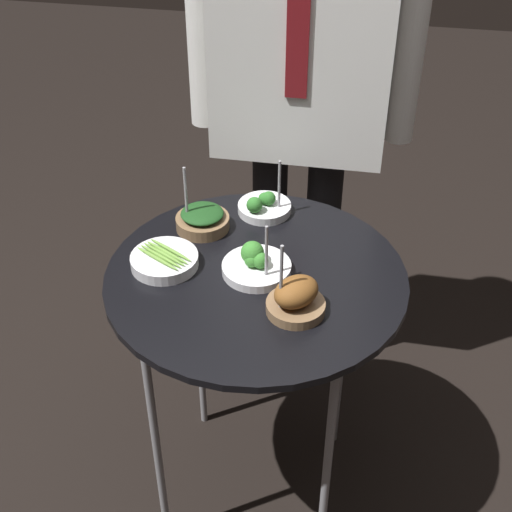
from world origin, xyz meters
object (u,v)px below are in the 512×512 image
bowl_spinach_mid_right (202,219)px  bowl_broccoli_back_right (255,264)px  serving_cart (256,294)px  bowl_roast_front_right (296,298)px  bowl_asparagus_near_rim (164,260)px  bowl_broccoli_center (264,206)px  waiter_figure (302,67)px

bowl_spinach_mid_right → bowl_broccoli_back_right: bearing=-43.0°
serving_cart → bowl_roast_front_right: (0.10, -0.11, 0.09)m
serving_cart → bowl_broccoli_back_right: bearing=117.8°
serving_cart → bowl_asparagus_near_rim: (-0.21, -0.01, 0.07)m
bowl_broccoli_center → waiter_figure: (0.05, 0.29, 0.25)m
bowl_roast_front_right → bowl_asparagus_near_rim: (-0.31, 0.10, -0.02)m
waiter_figure → serving_cart: bearing=-92.4°
bowl_spinach_mid_right → bowl_asparagus_near_rim: 0.17m
bowl_broccoli_back_right → waiter_figure: bearing=87.2°
bowl_spinach_mid_right → bowl_asparagus_near_rim: size_ratio=1.11×
serving_cart → waiter_figure: bearing=87.6°
bowl_spinach_mid_right → bowl_asparagus_near_rim: (-0.05, -0.16, -0.01)m
bowl_roast_front_right → bowl_broccoli_center: bowl_roast_front_right is taller
bowl_broccoli_back_right → bowl_roast_front_right: bearing=-47.0°
serving_cart → bowl_broccoli_back_right: bowl_broccoli_back_right is taller
bowl_asparagus_near_rim → waiter_figure: waiter_figure is taller
bowl_asparagus_near_rim → bowl_roast_front_right: bearing=-17.8°
serving_cart → bowl_roast_front_right: bearing=-46.1°
bowl_roast_front_right → bowl_asparagus_near_rim: bowl_roast_front_right is taller
serving_cart → bowl_broccoli_back_right: (-0.00, 0.01, 0.08)m
bowl_broccoli_center → bowl_asparagus_near_rim: (-0.18, -0.25, -0.00)m
bowl_roast_front_right → bowl_spinach_mid_right: bearing=135.3°
serving_cart → bowl_asparagus_near_rim: 0.22m
bowl_asparagus_near_rim → serving_cart: bearing=2.0°
bowl_spinach_mid_right → waiter_figure: waiter_figure is taller
bowl_broccoli_back_right → waiter_figure: 0.58m
bowl_spinach_mid_right → bowl_broccoli_center: (0.13, 0.09, -0.01)m
bowl_roast_front_right → serving_cart: bearing=133.9°
bowl_broccoli_back_right → bowl_broccoli_center: bowl_broccoli_center is taller
serving_cart → bowl_asparagus_near_rim: size_ratio=5.04×
bowl_broccoli_back_right → bowl_broccoli_center: 0.24m
waiter_figure → bowl_broccoli_back_right: bearing=-92.8°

